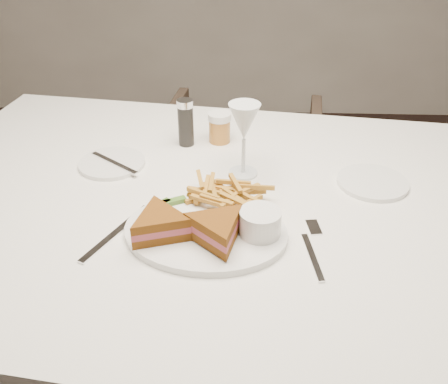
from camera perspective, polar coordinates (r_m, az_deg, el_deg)
table at (r=1.33m, az=0.10°, el=-14.54°), size 1.62×1.19×0.75m
chair_far at (r=2.04m, az=1.79°, el=2.13°), size 0.68×0.65×0.64m
table_setting at (r=1.03m, az=-0.86°, el=-0.18°), size 0.77×0.67×0.18m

